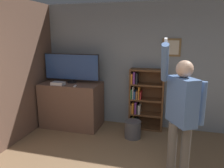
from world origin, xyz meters
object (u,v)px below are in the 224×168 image
(bookshelf, at_px, (143,100))
(game_console, at_px, (58,83))
(waste_bin, at_px, (133,129))
(person, at_px, (182,110))
(television, at_px, (71,68))

(bookshelf, bearing_deg, game_console, -163.10)
(bookshelf, xyz_separation_m, waste_bin, (-0.13, -0.52, -0.47))
(waste_bin, bearing_deg, person, -52.67)
(television, distance_m, game_console, 0.46)
(person, bearing_deg, television, -152.96)
(bookshelf, relative_size, waste_bin, 3.82)
(person, bearing_deg, waste_bin, -174.13)
(person, height_order, waste_bin, person)
(game_console, distance_m, person, 2.69)
(bookshelf, bearing_deg, waste_bin, -103.94)
(game_console, relative_size, person, 0.13)
(television, height_order, person, person)
(waste_bin, bearing_deg, bookshelf, 76.06)
(person, distance_m, waste_bin, 1.64)
(television, relative_size, person, 0.64)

